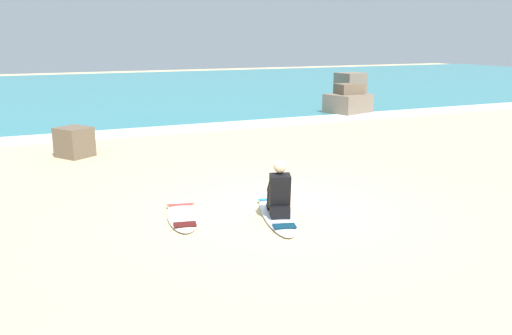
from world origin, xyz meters
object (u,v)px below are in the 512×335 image
at_px(surfboard_spare_near, 183,215).
at_px(shoreline_rock, 74,142).
at_px(surfer_seated, 279,194).
at_px(surfboard_main, 277,213).

distance_m(surfboard_spare_near, shoreline_rock, 5.74).
bearing_deg(surfer_seated, surfboard_spare_near, 154.15).
xyz_separation_m(surfboard_main, surfboard_spare_near, (-1.53, 0.53, 0.00)).
xyz_separation_m(surfer_seated, surfboard_spare_near, (-1.48, 0.72, -0.40)).
bearing_deg(surfboard_main, shoreline_rock, 114.33).
xyz_separation_m(surfboard_spare_near, shoreline_rock, (-1.24, 5.59, 0.34)).
distance_m(surfer_seated, surfboard_spare_near, 1.69).
bearing_deg(surfboard_spare_near, shoreline_rock, 102.52).
bearing_deg(surfer_seated, shoreline_rock, 113.31).
distance_m(surfboard_main, shoreline_rock, 6.73).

